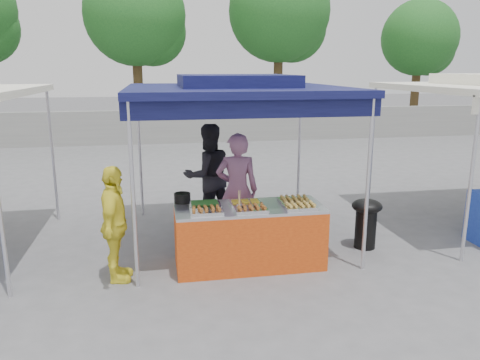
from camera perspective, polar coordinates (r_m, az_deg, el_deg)
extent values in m
plane|color=slate|center=(6.70, 0.93, -9.96)|extent=(80.00, 80.00, 0.00)
cube|color=gray|center=(17.20, -6.22, 6.54)|extent=(40.00, 0.25, 1.20)
cylinder|color=silver|center=(5.74, -12.89, -2.18)|extent=(0.05, 0.05, 2.30)
cylinder|color=silver|center=(6.34, 15.30, -0.85)|extent=(0.05, 0.05, 2.30)
cylinder|color=silver|center=(8.67, -12.10, 3.12)|extent=(0.05, 0.05, 2.30)
cylinder|color=silver|center=(9.07, 7.22, 3.77)|extent=(0.05, 0.05, 2.30)
cube|color=#111345|center=(7.14, -0.58, 10.95)|extent=(3.20, 3.20, 0.10)
cube|color=#111345|center=(7.13, -0.58, 12.00)|extent=(1.65, 1.65, 0.18)
cube|color=#111345|center=(5.68, 2.00, 8.76)|extent=(3.20, 0.04, 0.25)
cylinder|color=silver|center=(8.85, -21.86, 2.65)|extent=(0.05, 0.05, 2.30)
cylinder|color=silver|center=(7.11, 26.29, -0.25)|extent=(0.05, 0.05, 2.30)
cylinder|color=silver|center=(9.63, 15.79, 3.93)|extent=(0.05, 0.05, 2.30)
cylinder|color=#45331A|center=(18.73, -12.30, 11.37)|extent=(0.36, 0.36, 4.13)
sphere|color=#236422|center=(18.82, -12.71, 19.10)|extent=(3.77, 3.77, 3.77)
sphere|color=#236422|center=(18.96, -10.69, 17.36)|extent=(2.59, 2.59, 2.59)
cylinder|color=#45331A|center=(19.37, 4.65, 12.02)|extent=(0.36, 0.36, 4.35)
sphere|color=#236422|center=(19.48, 4.81, 19.89)|extent=(3.97, 3.97, 3.97)
sphere|color=#236422|center=(19.78, 6.38, 17.95)|extent=(2.73, 2.73, 2.73)
cylinder|color=#45331A|center=(22.39, 20.57, 10.37)|extent=(0.36, 0.36, 3.53)
sphere|color=#236422|center=(22.41, 21.05, 15.90)|extent=(3.23, 3.23, 3.23)
sphere|color=#236422|center=(22.86, 22.00, 14.48)|extent=(2.22, 2.22, 2.22)
cube|color=#D04612|center=(6.46, 1.11, -7.01)|extent=(2.00, 0.80, 0.81)
cube|color=silver|center=(6.32, 1.13, -3.40)|extent=(2.00, 0.80, 0.04)
cube|color=silver|center=(6.01, -4.13, -3.89)|extent=(0.42, 0.30, 0.05)
cube|color=brown|center=(6.00, -4.14, -3.55)|extent=(0.35, 0.25, 0.02)
cube|color=silver|center=(6.08, 1.31, -3.66)|extent=(0.42, 0.30, 0.05)
cube|color=brown|center=(6.07, 1.31, -3.32)|extent=(0.35, 0.25, 0.02)
cube|color=silver|center=(6.24, 7.31, -3.31)|extent=(0.42, 0.30, 0.05)
cube|color=gold|center=(6.23, 7.32, -2.98)|extent=(0.35, 0.25, 0.02)
cube|color=silver|center=(6.27, -4.30, -3.15)|extent=(0.42, 0.30, 0.05)
cube|color=#245E20|center=(6.26, -4.31, -2.82)|extent=(0.35, 0.25, 0.02)
cube|color=silver|center=(6.36, 0.64, -2.88)|extent=(0.42, 0.30, 0.05)
cube|color=gold|center=(6.35, 0.64, -2.56)|extent=(0.35, 0.25, 0.02)
cube|color=silver|center=(6.52, 6.63, -2.56)|extent=(0.42, 0.30, 0.05)
cube|color=gold|center=(6.51, 6.64, -2.24)|extent=(0.35, 0.25, 0.02)
cylinder|color=black|center=(6.53, -7.05, -2.17)|extent=(0.23, 0.23, 0.13)
cylinder|color=silver|center=(6.09, -0.05, -3.43)|extent=(0.07, 0.07, 0.09)
cylinder|color=black|center=(7.36, 15.05, -5.70)|extent=(0.31, 0.31, 0.61)
ellipsoid|color=black|center=(7.25, 15.22, -3.04)|extent=(0.45, 0.45, 0.20)
cube|color=#152BAE|center=(6.96, -3.37, -7.68)|extent=(0.52, 0.37, 0.31)
cube|color=#152BAE|center=(7.32, 1.47, -6.69)|extent=(0.48, 0.33, 0.29)
cube|color=#152BAE|center=(7.22, 1.49, -4.62)|extent=(0.45, 0.31, 0.27)
imported|color=#945E82|center=(7.05, -0.35, -1.27)|extent=(0.69, 0.50, 1.74)
imported|color=black|center=(7.95, -3.89, 0.51)|extent=(1.01, 0.87, 1.77)
imported|color=yellow|center=(6.11, -15.04, -5.27)|extent=(0.43, 0.90, 1.50)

